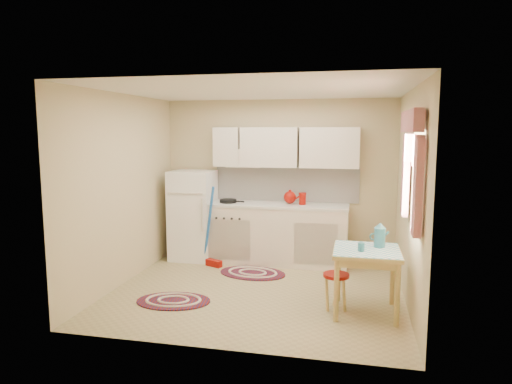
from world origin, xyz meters
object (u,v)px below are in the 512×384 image
Objects in this scene: fridge at (193,215)px; table at (366,281)px; stool at (336,292)px; base_cabinets at (273,234)px.

fridge is 3.13m from table.
stool is at bearing -35.61° from fridge.
fridge is 0.62× the size of base_cabinets.
fridge is 2.87m from stool.
base_cabinets is at bearing 128.26° from table.
table is at bearing -32.41° from fridge.
base_cabinets is 2.00m from stool.
stool is at bearing -58.80° from base_cabinets.
stool is (1.03, -1.70, -0.23)m from base_cabinets.
fridge reaches higher than base_cabinets.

